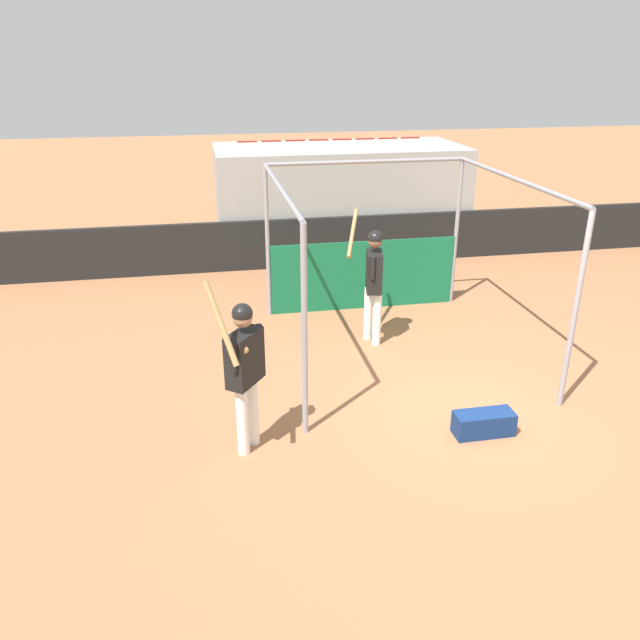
% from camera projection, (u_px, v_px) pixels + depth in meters
% --- Properties ---
extents(ground_plane, '(60.00, 60.00, 0.00)m').
position_uv_depth(ground_plane, '(465.00, 414.00, 7.72)').
color(ground_plane, '#9E6642').
extents(outfield_wall, '(24.00, 0.12, 1.02)m').
position_uv_depth(outfield_wall, '(351.00, 240.00, 13.08)').
color(outfield_wall, black).
rests_on(outfield_wall, ground).
extents(bleacher_section, '(5.40, 2.40, 2.30)m').
position_uv_depth(bleacher_section, '(339.00, 198.00, 13.97)').
color(bleacher_section, '#9E9E99').
rests_on(bleacher_section, ground).
extents(batting_cage, '(3.34, 3.76, 2.55)m').
position_uv_depth(batting_cage, '(375.00, 257.00, 9.88)').
color(batting_cage, gray).
rests_on(batting_cage, ground).
extents(player_batter, '(0.58, 0.98, 1.94)m').
position_uv_depth(player_batter, '(373.00, 276.00, 9.26)').
color(player_batter, white).
rests_on(player_batter, ground).
extents(player_waiting, '(0.62, 0.81, 2.06)m').
position_uv_depth(player_waiting, '(244.00, 364.00, 6.63)').
color(player_waiting, white).
rests_on(player_waiting, ground).
extents(equipment_bag, '(0.70, 0.28, 0.28)m').
position_uv_depth(equipment_bag, '(484.00, 423.00, 7.27)').
color(equipment_bag, navy).
rests_on(equipment_bag, ground).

